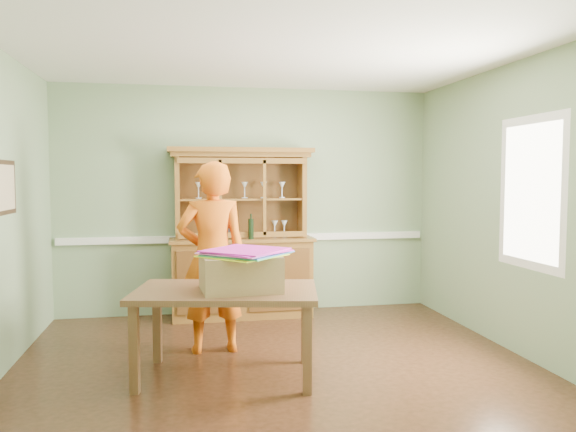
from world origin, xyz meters
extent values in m
plane|color=#4C2918|center=(0.00, 0.00, 0.00)|extent=(4.50, 4.50, 0.00)
plane|color=white|center=(0.00, 0.00, 2.70)|extent=(4.50, 4.50, 0.00)
plane|color=gray|center=(0.00, 2.00, 1.35)|extent=(4.50, 0.00, 4.50)
plane|color=gray|center=(2.25, 0.00, 1.35)|extent=(0.00, 4.00, 4.00)
plane|color=gray|center=(0.00, -2.00, 1.35)|extent=(4.50, 0.00, 4.50)
cube|color=white|center=(0.00, 1.98, 0.90)|extent=(4.41, 0.05, 0.08)
cube|color=#342315|center=(-2.23, 0.30, 1.55)|extent=(0.03, 0.60, 0.46)
cube|color=beige|center=(-2.22, 0.30, 1.55)|extent=(0.01, 0.52, 0.38)
cube|color=white|center=(2.23, -0.30, 1.50)|extent=(0.03, 0.96, 1.36)
cube|color=white|center=(2.22, -0.30, 1.50)|extent=(0.01, 0.80, 1.20)
cube|color=olive|center=(-0.10, 1.75, 0.45)|extent=(1.61, 0.49, 0.89)
cube|color=olive|center=(-0.10, 1.74, 0.91)|extent=(1.66, 0.54, 0.04)
cube|color=brown|center=(-0.10, 1.98, 1.40)|extent=(1.52, 0.04, 0.94)
cube|color=olive|center=(-0.83, 1.83, 1.40)|extent=(0.05, 0.34, 0.94)
cube|color=olive|center=(0.63, 1.83, 1.40)|extent=(0.05, 0.34, 0.94)
cube|color=olive|center=(-0.10, 1.83, 1.89)|extent=(1.61, 0.39, 0.05)
cube|color=olive|center=(-0.10, 1.81, 1.95)|extent=(1.68, 0.43, 0.05)
cube|color=olive|center=(-0.10, 1.83, 1.38)|extent=(1.41, 0.29, 0.02)
imported|color=#B2B2B7|center=(-0.23, 1.83, 1.01)|extent=(0.16, 0.16, 0.17)
imported|color=gold|center=(-0.50, 1.83, 0.95)|extent=(0.19, 0.19, 0.05)
cylinder|color=black|center=(-0.01, 1.60, 1.07)|extent=(0.06, 0.06, 0.29)
cube|color=brown|center=(-0.44, -0.23, 0.71)|extent=(1.60, 1.14, 0.05)
cube|color=brown|center=(-1.15, -0.46, 0.34)|extent=(0.08, 0.08, 0.68)
cube|color=brown|center=(-1.01, 0.25, 0.34)|extent=(0.08, 0.08, 0.68)
cube|color=brown|center=(0.13, -0.71, 0.34)|extent=(0.08, 0.08, 0.68)
cube|color=brown|center=(0.27, -0.01, 0.34)|extent=(0.08, 0.08, 0.68)
cube|color=#9C7C50|center=(-0.33, -0.31, 0.87)|extent=(0.64, 0.53, 0.28)
cube|color=#EBFF20|center=(-0.30, -0.35, 1.02)|extent=(0.76, 0.76, 0.01)
cube|color=#3BCA67|center=(-0.30, -0.35, 1.03)|extent=(0.76, 0.76, 0.01)
cube|color=blue|center=(-0.30, -0.35, 1.04)|extent=(0.76, 0.76, 0.01)
cube|color=#EE70D6|center=(-0.30, -0.35, 1.05)|extent=(0.76, 0.76, 0.01)
cube|color=#E923D7|center=(-0.30, -0.35, 1.06)|extent=(0.76, 0.76, 0.01)
cube|color=#D120B1|center=(-0.30, -0.35, 1.06)|extent=(0.76, 0.76, 0.01)
imported|color=#DC5B0D|center=(-0.51, 0.48, 0.89)|extent=(0.67, 0.46, 1.78)
camera|label=1|loc=(-0.79, -4.74, 1.64)|focal=35.00mm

